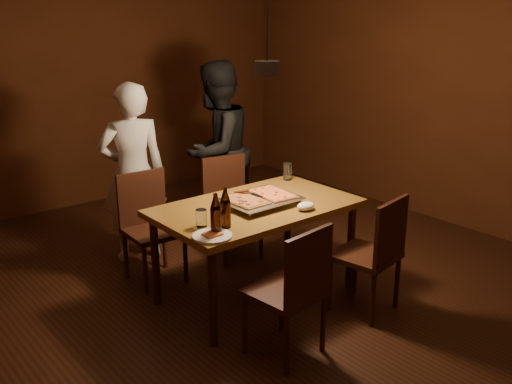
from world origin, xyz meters
TOP-DOWN VIEW (x-y plane):
  - room_shell at (0.00, 0.00)m, footprint 6.00×6.00m
  - dining_table at (-0.10, 0.00)m, footprint 1.50×0.90m
  - chair_far_left at (-0.57, 0.81)m, footprint 0.44×0.44m
  - chair_far_right at (0.24, 0.79)m, footprint 0.49×0.49m
  - chair_near_left at (-0.45, -0.80)m, footprint 0.46×0.46m
  - chair_near_right at (0.39, -0.76)m, footprint 0.49×0.49m
  - pizza_tray at (-0.07, 0.00)m, footprint 0.56×0.46m
  - pizza_meat at (-0.21, 0.01)m, footprint 0.23×0.36m
  - pizza_cheese at (0.06, -0.00)m, footprint 0.26×0.38m
  - spatula at (-0.07, 0.03)m, footprint 0.20×0.25m
  - beer_bottle_a at (-0.68, -0.29)m, footprint 0.07×0.07m
  - beer_bottle_b at (-0.55, -0.23)m, footprint 0.07×0.07m
  - water_glass_left at (-0.67, -0.11)m, footprint 0.08×0.08m
  - water_glass_right at (0.53, 0.34)m, footprint 0.07×0.07m
  - plate_slice at (-0.73, -0.32)m, footprint 0.26×0.26m
  - napkin at (0.11, -0.32)m, footprint 0.14×0.11m
  - diner_white at (-0.47, 1.24)m, footprint 0.66×0.53m
  - diner_dark at (0.42, 1.24)m, footprint 1.01×0.91m
  - pendant_lamp at (0.00, 0.00)m, footprint 0.18×0.18m

SIDE VIEW (x-z plane):
  - chair_far_left at x=-0.57m, z-range 0.29..0.78m
  - chair_far_right at x=0.24m, z-range 0.29..0.78m
  - chair_near_left at x=-0.45m, z-range 0.29..0.78m
  - chair_near_right at x=0.39m, z-range 0.29..0.78m
  - dining_table at x=-0.10m, z-range 0.30..1.05m
  - plate_slice at x=-0.73m, z-range 0.75..0.77m
  - pizza_tray at x=-0.07m, z-range 0.75..0.80m
  - napkin at x=0.11m, z-range 0.75..0.81m
  - diner_white at x=-0.47m, z-range 0.00..1.58m
  - pizza_meat at x=-0.21m, z-range 0.80..0.82m
  - pizza_cheese at x=0.06m, z-range 0.80..0.82m
  - water_glass_left at x=-0.67m, z-range 0.75..0.87m
  - spatula at x=-0.07m, z-range 0.79..0.83m
  - water_glass_right at x=0.53m, z-range 0.75..0.90m
  - diner_dark at x=0.42m, z-range 0.00..1.71m
  - beer_bottle_b at x=-0.55m, z-range 0.75..1.03m
  - beer_bottle_a at x=-0.68m, z-range 0.75..1.03m
  - room_shell at x=0.00m, z-range -1.60..4.40m
  - pendant_lamp at x=0.00m, z-range 1.21..2.31m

